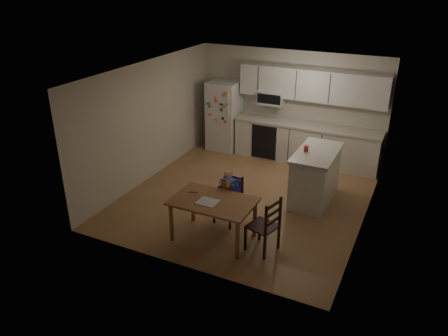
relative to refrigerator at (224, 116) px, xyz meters
The scene contains 10 objects.
room 2.31m from the refrigerator, 47.16° to the right, with size 4.52×5.01×2.51m.
refrigerator is the anchor object (origin of this frame).
kitchen_run 2.05m from the refrigerator, ahead, with size 3.37×0.62×2.15m.
kitchen_island 3.28m from the refrigerator, 31.85° to the right, with size 0.73×1.39×1.03m.
red_cup 3.15m from the refrigerator, 35.00° to the right, with size 0.09×0.09×0.11m, color red.
dining_table 4.11m from the refrigerator, 66.74° to the right, with size 1.35×0.87×0.72m.
napkin 4.17m from the refrigerator, 67.86° to the right, with size 0.33×0.28×0.01m, color silver.
toddler_spoon 3.86m from the refrigerator, 72.08° to the right, with size 0.02×0.02×0.12m, color #3B2AC7.
chair_booster 3.56m from the refrigerator, 62.70° to the right, with size 0.46×0.46×1.03m.
chair_side 4.55m from the refrigerator, 55.61° to the right, with size 0.51×0.51×0.95m.
Camera 1 is at (2.94, -7.14, 4.13)m, focal length 35.00 mm.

